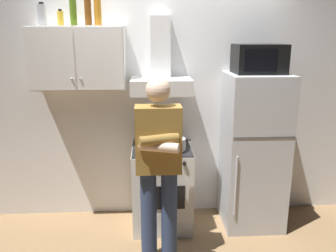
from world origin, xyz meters
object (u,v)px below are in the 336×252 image
at_px(microwave, 259,59).
at_px(cooking_pot, 175,144).
at_px(person_standing, 159,166).
at_px(bottle_canister_steel, 42,15).
at_px(stove_oven, 162,186).
at_px(refrigerator, 253,151).
at_px(bottle_beer_brown, 88,12).
at_px(bottle_olive_oil, 73,12).
at_px(bottle_spice_jar, 60,18).
at_px(bottle_liquor_amber, 98,10).
at_px(upper_cabinet, 78,58).
at_px(range_hood, 161,73).

xyz_separation_m(microwave, cooking_pot, (-0.82, -0.14, -0.81)).
relative_size(person_standing, bottle_canister_steel, 7.75).
xyz_separation_m(stove_oven, microwave, (0.95, 0.02, 1.31)).
distance_m(microwave, bottle_canister_steel, 2.11).
distance_m(person_standing, cooking_pot, 0.52).
xyz_separation_m(refrigerator, bottle_canister_steel, (-2.06, 0.14, 1.35)).
bearing_deg(refrigerator, person_standing, -148.77).
distance_m(bottle_beer_brown, bottle_olive_oil, 0.14).
bearing_deg(bottle_spice_jar, microwave, -2.83).
relative_size(stove_oven, person_standing, 0.53).
bearing_deg(bottle_liquor_amber, cooking_pot, -18.89).
height_order(bottle_beer_brown, bottle_spice_jar, bottle_beer_brown).
xyz_separation_m(cooking_pot, bottle_spice_jar, (-1.07, 0.23, 1.19)).
bearing_deg(upper_cabinet, bottle_liquor_amber, 0.82).
relative_size(bottle_spice_jar, bottle_liquor_amber, 0.50).
distance_m(upper_cabinet, person_standing, 1.35).
bearing_deg(refrigerator, upper_cabinet, 175.93).
height_order(refrigerator, bottle_beer_brown, bottle_beer_brown).
bearing_deg(stove_oven, cooking_pot, -42.49).
bearing_deg(range_hood, stove_oven, -90.00).
xyz_separation_m(person_standing, bottle_beer_brown, (-0.63, 0.71, 1.27)).
distance_m(range_hood, person_standing, 1.01).
bearing_deg(bottle_beer_brown, range_hood, 1.55).
relative_size(bottle_liquor_amber, bottle_olive_oil, 1.16).
relative_size(upper_cabinet, bottle_spice_jar, 6.00).
relative_size(bottle_spice_jar, bottle_olive_oil, 0.58).
height_order(bottle_beer_brown, bottle_olive_oil, bottle_olive_oil).
height_order(bottle_spice_jar, bottle_olive_oil, bottle_olive_oil).
distance_m(bottle_canister_steel, bottle_olive_oil, 0.29).
bearing_deg(person_standing, bottle_olive_oil, 136.67).
bearing_deg(person_standing, microwave, 32.00).
distance_m(upper_cabinet, bottle_spice_jar, 0.39).
bearing_deg(bottle_canister_steel, bottle_spice_jar, -8.20).
distance_m(stove_oven, bottle_spice_jar, 1.93).
xyz_separation_m(range_hood, microwave, (0.95, -0.11, 0.14)).
bearing_deg(stove_oven, person_standing, -94.72).
height_order(person_standing, bottle_beer_brown, bottle_beer_brown).
relative_size(cooking_pot, bottle_beer_brown, 1.18).
distance_m(cooking_pot, bottle_spice_jar, 1.61).
distance_m(stove_oven, person_standing, 0.77).
xyz_separation_m(microwave, bottle_olive_oil, (-1.77, 0.10, 0.43)).
bearing_deg(upper_cabinet, microwave, -3.48).
relative_size(range_hood, bottle_liquor_amber, 2.52).
xyz_separation_m(person_standing, bottle_canister_steel, (-1.06, 0.74, 1.25)).
bearing_deg(stove_oven, range_hood, 90.00).
bearing_deg(bottle_canister_steel, person_standing, -34.94).
bearing_deg(range_hood, bottle_canister_steel, 179.45).
xyz_separation_m(bottle_beer_brown, bottle_canister_steel, (-0.43, 0.03, -0.02)).
xyz_separation_m(bottle_spice_jar, bottle_canister_steel, (-0.17, 0.02, 0.03)).
bearing_deg(bottle_beer_brown, bottle_olive_oil, 174.69).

